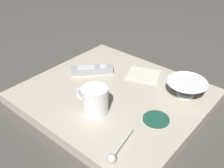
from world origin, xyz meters
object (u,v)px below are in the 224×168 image
(teaspoon, at_px, (114,155))
(folded_napkin, at_px, (144,75))
(tv_remote_near, at_px, (92,70))
(cereal_bowl, at_px, (186,87))
(coffee_mug, at_px, (94,100))
(drink_coaster, at_px, (156,119))

(teaspoon, distance_m, folded_napkin, 0.45)
(tv_remote_near, height_order, folded_napkin, tv_remote_near)
(teaspoon, relative_size, folded_napkin, 0.89)
(cereal_bowl, distance_m, tv_remote_near, 0.39)
(coffee_mug, relative_size, teaspoon, 0.86)
(teaspoon, distance_m, drink_coaster, 0.21)
(coffee_mug, distance_m, drink_coaster, 0.21)
(teaspoon, relative_size, drink_coaster, 1.63)
(tv_remote_near, relative_size, drink_coaster, 1.85)
(cereal_bowl, xyz_separation_m, tv_remote_near, (-0.37, -0.10, -0.02))
(teaspoon, bearing_deg, cereal_bowl, 88.86)
(drink_coaster, bearing_deg, teaspoon, -90.42)
(cereal_bowl, distance_m, drink_coaster, 0.19)
(teaspoon, height_order, tv_remote_near, tv_remote_near)
(cereal_bowl, relative_size, drink_coaster, 1.71)
(tv_remote_near, bearing_deg, coffee_mug, -43.79)
(tv_remote_near, height_order, drink_coaster, tv_remote_near)
(coffee_mug, xyz_separation_m, teaspoon, (0.18, -0.12, -0.03))
(folded_napkin, bearing_deg, tv_remote_near, -146.36)
(cereal_bowl, xyz_separation_m, teaspoon, (-0.01, -0.39, -0.02))
(coffee_mug, xyz_separation_m, tv_remote_near, (-0.18, 0.18, -0.03))
(cereal_bowl, distance_m, teaspoon, 0.39)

